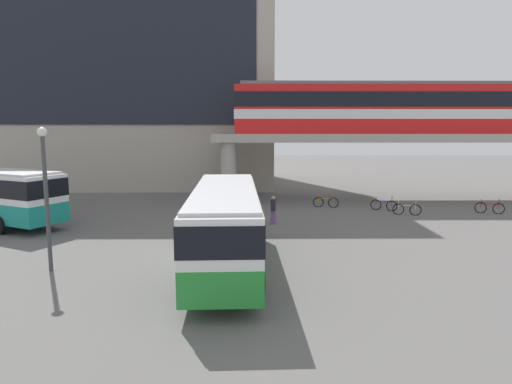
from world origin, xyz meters
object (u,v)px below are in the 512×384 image
train (379,107)px  pedestrian_walking_across (273,211)px  bicycle_orange (326,202)px  bicycle_silver (407,209)px  bus_main (225,219)px  pedestrian_near_building (249,199)px  bicycle_blue (384,205)px  station_building (117,74)px  bicycle_red (490,208)px

train → pedestrian_walking_across: (-8.42, -9.07, -6.30)m
bicycle_orange → bicycle_silver: bearing=-30.9°
bus_main → pedestrian_walking_across: bearing=74.2°
bus_main → pedestrian_near_building: bus_main is taller
bus_main → pedestrian_walking_across: (2.31, 8.15, -1.22)m
train → bicycle_orange: size_ratio=12.37×
pedestrian_walking_across → pedestrian_near_building: bearing=110.5°
bicycle_blue → pedestrian_near_building: 9.17m
station_building → bicycle_silver: bearing=-36.4°
station_building → pedestrian_near_building: bearing=-50.8°
bicycle_blue → station_building: bearing=145.1°
train → bicycle_red: train is taller
train → bicycle_red: (5.89, -5.94, -6.71)m
bus_main → bicycle_silver: bus_main is taller
station_building → bicycle_silver: station_building is taller
station_building → bicycle_red: bearing=-30.1°
station_building → bus_main: 31.69m
bicycle_blue → bicycle_orange: same height
bicycle_silver → bicycle_blue: 1.93m
bus_main → bicycle_red: bearing=34.2°
bus_main → pedestrian_walking_across: bus_main is taller
train → bicycle_silver: bearing=-87.3°
bicycle_silver → bus_main: bearing=-135.5°
bus_main → bicycle_silver: (11.03, 10.83, -1.63)m
bus_main → bicycle_red: 20.15m
bicycle_blue → bicycle_red: 6.70m
station_building → bus_main: size_ratio=2.72×
bicycle_blue → bicycle_red: size_ratio=0.98×
station_building → pedestrian_near_building: (13.01, -15.97, -9.90)m
bus_main → pedestrian_near_building: size_ratio=6.25×
station_building → bicycle_orange: size_ratio=17.04×
train → bicycle_silver: (0.30, -6.39, -6.71)m
bicycle_red → train: bearing=134.8°
train → bicycle_blue: size_ratio=13.30×
bicycle_blue → bicycle_red: (6.60, -1.18, 0.00)m
bicycle_orange → pedestrian_walking_across: 6.82m
pedestrian_walking_across → bicycle_orange: bearing=54.3°
bicycle_silver → pedestrian_near_building: (-10.16, 1.14, 0.48)m
bicycle_orange → bus_main: bearing=-114.7°
train → pedestrian_near_building: train is taller
bus_main → bicycle_blue: (10.02, 12.47, -1.63)m
bicycle_blue → bicycle_orange: 3.93m
bicycle_orange → pedestrian_walking_across: pedestrian_walking_across is taller
train → bicycle_silver: 9.27m
pedestrian_near_building → train: bearing=28.0°
train → bus_main: (-10.73, -17.22, -5.08)m
bicycle_blue → train: bearing=81.5°
bicycle_blue → pedestrian_near_building: bearing=-176.9°
train → bus_main: bearing=-121.9°
bus_main → bicycle_blue: bus_main is taller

